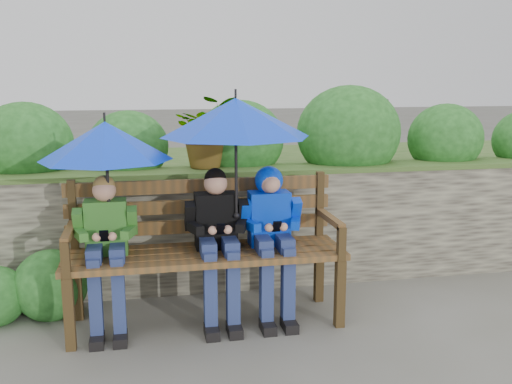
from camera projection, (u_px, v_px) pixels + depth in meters
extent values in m
plane|color=#605E51|center=(259.00, 316.00, 4.35)|extent=(60.00, 60.00, 0.00)
cube|color=#484339|center=(241.00, 228.00, 4.97)|extent=(8.00, 0.40, 1.00)
cube|color=#30591C|center=(241.00, 171.00, 4.87)|extent=(8.00, 0.42, 0.04)
cube|color=#30591C|center=(222.00, 202.00, 6.13)|extent=(8.00, 2.00, 0.96)
ellipsoid|color=#1F541B|center=(25.00, 145.00, 4.77)|extent=(0.80, 0.64, 0.72)
ellipsoid|color=#1F541B|center=(128.00, 146.00, 4.92)|extent=(0.69, 0.55, 0.62)
ellipsoid|color=#1F541B|center=(240.00, 140.00, 5.13)|extent=(0.80, 0.64, 0.72)
ellipsoid|color=#1F541B|center=(349.00, 133.00, 5.22)|extent=(0.97, 0.78, 0.87)
ellipsoid|color=#1F541B|center=(445.00, 138.00, 5.43)|extent=(0.74, 0.59, 0.66)
sphere|color=#C46B8C|center=(30.00, 158.00, 4.61)|extent=(0.14, 0.14, 0.14)
sphere|color=#C46B8C|center=(253.00, 152.00, 4.96)|extent=(0.14, 0.14, 0.14)
sphere|color=#C46B8C|center=(460.00, 147.00, 5.34)|extent=(0.14, 0.14, 0.14)
imported|color=#1F541B|center=(208.00, 132.00, 4.85)|extent=(0.55, 0.48, 0.61)
imported|color=#1F541B|center=(373.00, 129.00, 5.14)|extent=(0.34, 0.34, 0.61)
sphere|color=#1F541B|center=(51.00, 285.00, 4.34)|extent=(0.55, 0.55, 0.55)
cube|color=#413017|center=(69.00, 314.00, 3.77)|extent=(0.07, 0.07, 0.50)
cube|color=#413017|center=(77.00, 287.00, 4.25)|extent=(0.07, 0.07, 0.50)
cube|color=#413017|center=(340.00, 294.00, 4.13)|extent=(0.07, 0.07, 0.50)
cube|color=#413017|center=(319.00, 271.00, 4.61)|extent=(0.07, 0.07, 0.50)
cube|color=brown|center=(209.00, 264.00, 3.93)|extent=(2.01, 0.11, 0.04)
cube|color=brown|center=(207.00, 258.00, 4.07)|extent=(2.01, 0.11, 0.04)
cube|color=brown|center=(205.00, 252.00, 4.21)|extent=(2.01, 0.11, 0.04)
cube|color=brown|center=(203.00, 246.00, 4.35)|extent=(2.01, 0.11, 0.04)
cube|color=#413017|center=(73.00, 218.00, 4.17)|extent=(0.06, 0.06, 0.56)
cube|color=brown|center=(69.00, 232.00, 3.91)|extent=(0.06, 0.52, 0.04)
cube|color=#413017|center=(65.00, 260.00, 3.69)|extent=(0.06, 0.06, 0.25)
cube|color=#413017|center=(319.00, 207.00, 4.53)|extent=(0.06, 0.06, 0.56)
cube|color=brown|center=(330.00, 219.00, 4.27)|extent=(0.06, 0.52, 0.04)
cube|color=#413017|center=(341.00, 244.00, 4.05)|extent=(0.06, 0.06, 0.25)
cube|color=brown|center=(202.00, 226.00, 4.38)|extent=(2.01, 0.04, 0.10)
cube|color=brown|center=(201.00, 206.00, 4.35)|extent=(2.01, 0.04, 0.10)
cube|color=brown|center=(201.00, 186.00, 4.32)|extent=(2.01, 0.04, 0.10)
cube|color=#2C7E24|center=(106.00, 227.00, 4.05)|extent=(0.29, 0.17, 0.39)
sphere|color=tan|center=(104.00, 190.00, 3.98)|extent=(0.16, 0.16, 0.16)
sphere|color=olive|center=(104.00, 186.00, 3.99)|extent=(0.15, 0.15, 0.15)
cube|color=navy|center=(95.00, 253.00, 3.94)|extent=(0.10, 0.27, 0.10)
cube|color=navy|center=(96.00, 301.00, 3.86)|extent=(0.09, 0.09, 0.60)
cube|color=black|center=(97.00, 341.00, 3.87)|extent=(0.09, 0.19, 0.07)
cube|color=navy|center=(118.00, 252.00, 3.97)|extent=(0.10, 0.27, 0.10)
cube|color=navy|center=(119.00, 299.00, 3.89)|extent=(0.09, 0.09, 0.60)
cube|color=black|center=(120.00, 339.00, 3.90)|extent=(0.09, 0.19, 0.07)
cube|color=#2C7E24|center=(78.00, 223.00, 3.97)|extent=(0.07, 0.16, 0.22)
cube|color=#2C7E24|center=(81.00, 235.00, 3.88)|extent=(0.11, 0.18, 0.06)
sphere|color=tan|center=(96.00, 237.00, 3.82)|extent=(0.06, 0.06, 0.06)
cube|color=#2C7E24|center=(132.00, 220.00, 4.04)|extent=(0.07, 0.16, 0.22)
cube|color=#2C7E24|center=(129.00, 233.00, 3.94)|extent=(0.11, 0.18, 0.06)
sphere|color=tan|center=(112.00, 236.00, 3.84)|extent=(0.06, 0.06, 0.06)
cube|color=black|center=(104.00, 236.00, 3.82)|extent=(0.06, 0.07, 0.09)
cube|color=black|center=(216.00, 220.00, 4.20)|extent=(0.30, 0.18, 0.41)
sphere|color=tan|center=(216.00, 183.00, 4.13)|extent=(0.17, 0.17, 0.17)
sphere|color=black|center=(215.00, 179.00, 4.13)|extent=(0.16, 0.16, 0.16)
cube|color=navy|center=(207.00, 246.00, 4.08)|extent=(0.11, 0.29, 0.11)
cube|color=navy|center=(210.00, 293.00, 4.00)|extent=(0.09, 0.10, 0.60)
cube|color=black|center=(212.00, 332.00, 4.00)|extent=(0.10, 0.20, 0.07)
cube|color=navy|center=(230.00, 245.00, 4.11)|extent=(0.11, 0.29, 0.11)
cube|color=navy|center=(233.00, 292.00, 4.03)|extent=(0.09, 0.10, 0.60)
cube|color=black|center=(235.00, 330.00, 4.03)|extent=(0.10, 0.20, 0.07)
cube|color=black|center=(190.00, 216.00, 4.11)|extent=(0.07, 0.16, 0.23)
cube|color=black|center=(195.00, 228.00, 4.02)|extent=(0.11, 0.19, 0.06)
sphere|color=tan|center=(212.00, 230.00, 3.96)|extent=(0.06, 0.06, 0.06)
cube|color=black|center=(242.00, 214.00, 4.19)|extent=(0.07, 0.16, 0.23)
cube|color=black|center=(242.00, 226.00, 4.08)|extent=(0.11, 0.19, 0.06)
sphere|color=tan|center=(228.00, 230.00, 3.98)|extent=(0.06, 0.06, 0.06)
cube|color=black|center=(220.00, 229.00, 3.96)|extent=(0.06, 0.07, 0.09)
cube|color=#000DBE|center=(269.00, 218.00, 4.28)|extent=(0.30, 0.18, 0.41)
sphere|color=tan|center=(270.00, 182.00, 4.21)|extent=(0.17, 0.17, 0.17)
sphere|color=#000DBE|center=(269.00, 180.00, 4.23)|extent=(0.21, 0.21, 0.21)
sphere|color=tan|center=(271.00, 184.00, 4.17)|extent=(0.13, 0.13, 0.13)
cube|color=navy|center=(262.00, 243.00, 4.16)|extent=(0.11, 0.28, 0.11)
cube|color=navy|center=(266.00, 289.00, 4.08)|extent=(0.09, 0.10, 0.60)
cube|color=black|center=(268.00, 327.00, 4.08)|extent=(0.10, 0.19, 0.07)
cube|color=navy|center=(284.00, 242.00, 4.19)|extent=(0.11, 0.28, 0.11)
cube|color=navy|center=(288.00, 288.00, 4.11)|extent=(0.09, 0.10, 0.60)
cube|color=black|center=(289.00, 325.00, 4.11)|extent=(0.10, 0.19, 0.07)
cube|color=#000DBE|center=(245.00, 214.00, 4.19)|extent=(0.07, 0.16, 0.23)
cube|color=#000DBE|center=(252.00, 226.00, 4.10)|extent=(0.11, 0.19, 0.06)
sphere|color=tan|center=(269.00, 228.00, 4.04)|extent=(0.06, 0.06, 0.06)
cube|color=#000DBE|center=(295.00, 212.00, 4.26)|extent=(0.07, 0.16, 0.23)
cube|color=#000DBE|center=(296.00, 223.00, 4.16)|extent=(0.11, 0.19, 0.06)
sphere|color=tan|center=(283.00, 227.00, 4.06)|extent=(0.06, 0.06, 0.06)
cube|color=black|center=(277.00, 226.00, 4.04)|extent=(0.06, 0.07, 0.09)
cone|color=#0939ED|center=(106.00, 141.00, 3.88)|extent=(0.91, 0.91, 0.27)
cylinder|color=black|center=(104.00, 117.00, 3.85)|extent=(0.02, 0.02, 0.06)
cylinder|color=black|center=(108.00, 183.00, 3.94)|extent=(0.02, 0.02, 0.58)
sphere|color=black|center=(110.00, 223.00, 3.99)|extent=(0.04, 0.04, 0.04)
cone|color=#0939ED|center=(236.00, 117.00, 3.98)|extent=(1.07, 1.07, 0.27)
cylinder|color=black|center=(236.00, 93.00, 3.95)|extent=(0.02, 0.02, 0.06)
cylinder|color=black|center=(236.00, 167.00, 4.05)|extent=(0.02, 0.02, 0.71)
sphere|color=black|center=(236.00, 216.00, 4.12)|extent=(0.04, 0.04, 0.04)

